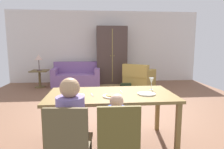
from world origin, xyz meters
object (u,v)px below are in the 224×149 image
(armoire, at_px, (112,55))
(side_table, at_px, (40,76))
(dining_chair_man, at_px, (69,141))
(couch, at_px, (76,77))
(armchair, at_px, (139,79))
(handbag, at_px, (126,87))
(dining_chair_child, at_px, (118,139))
(plate_near_woman, at_px, (146,94))
(wine_glass, at_px, (151,81))
(dining_table, at_px, (111,98))
(table_lamp, at_px, (39,58))
(person_child, at_px, (116,136))
(plate_near_child, at_px, (112,96))
(person_man, at_px, (72,131))
(plate_near_man, at_px, (75,96))

(armoire, distance_m, side_table, 2.65)
(dining_chair_man, distance_m, armoire, 5.60)
(couch, height_order, armchair, same)
(dining_chair_man, distance_m, handbag, 4.26)
(handbag, bearing_deg, dining_chair_child, -100.47)
(handbag, bearing_deg, armoire, 102.07)
(plate_near_woman, height_order, wine_glass, wine_glass)
(dining_table, xyz_separation_m, table_lamp, (-2.06, 4.13, 0.32))
(side_table, bearing_deg, armchair, -7.59)
(plate_near_woman, relative_size, person_child, 0.27)
(side_table, xyz_separation_m, handbag, (2.81, -0.90, -0.25))
(dining_chair_man, relative_size, side_table, 1.50)
(wine_glass, height_order, table_lamp, table_lamp)
(dining_chair_man, bearing_deg, plate_near_child, 52.71)
(person_man, distance_m, armoire, 5.42)
(person_child, height_order, couch, person_child)
(wine_glass, relative_size, dining_chair_man, 0.21)
(person_child, distance_m, handbag, 3.97)
(plate_near_woman, bearing_deg, person_child, -130.93)
(table_lamp, bearing_deg, dining_chair_child, -67.44)
(person_man, xyz_separation_m, couch, (-0.37, 5.04, -0.21))
(dining_chair_child, bearing_deg, plate_near_woman, 56.19)
(dining_table, height_order, handbag, dining_table)
(dining_chair_man, bearing_deg, side_table, 107.53)
(handbag, bearing_deg, dining_table, -103.05)
(couch, xyz_separation_m, side_table, (-1.21, -0.26, 0.07))
(couch, bearing_deg, plate_near_child, -79.45)
(plate_near_man, bearing_deg, side_table, 110.34)
(dining_chair_child, relative_size, person_child, 0.94)
(armoire, bearing_deg, plate_near_man, -101.01)
(plate_near_man, distance_m, table_lamp, 4.53)
(person_child, distance_m, armchair, 4.53)
(plate_near_man, height_order, wine_glass, wine_glass)
(wine_glass, distance_m, handbag, 3.14)
(person_child, distance_m, side_table, 5.21)
(person_man, distance_m, table_lamp, 5.06)
(dining_chair_man, distance_m, couch, 5.23)
(plate_near_woman, distance_m, armoire, 4.77)
(couch, bearing_deg, table_lamp, -167.98)
(person_child, distance_m, couch, 5.12)
(dining_table, bearing_deg, dining_chair_child, -90.15)
(dining_chair_child, height_order, table_lamp, table_lamp)
(plate_near_child, xyz_separation_m, armchair, (1.27, 3.86, -0.45))
(wine_glass, height_order, side_table, wine_glass)
(plate_near_child, xyz_separation_m, side_table, (-2.06, 4.31, -0.39))
(plate_near_child, bearing_deg, table_lamp, 115.59)
(wine_glass, height_order, handbag, wine_glass)
(couch, xyz_separation_m, handbag, (1.60, -1.16, -0.17))
(person_man, height_order, armchair, person_man)
(plate_near_child, height_order, armchair, armchair)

